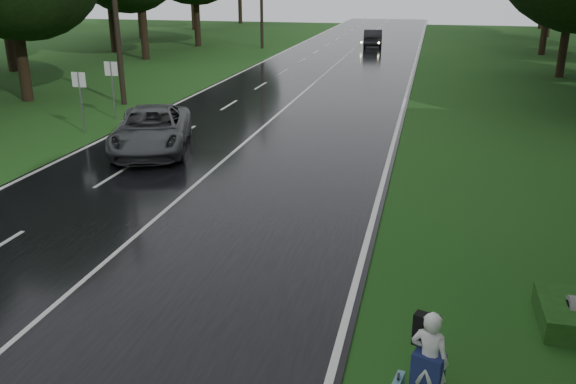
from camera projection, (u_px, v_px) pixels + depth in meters
name	position (u px, v px, depth m)	size (l,w,h in m)	color
ground	(51.00, 311.00, 11.92)	(160.00, 160.00, 0.00)	#1B4514
road	(285.00, 108.00, 30.22)	(12.00, 140.00, 0.04)	black
lane_center	(285.00, 108.00, 30.21)	(0.12, 140.00, 0.01)	silver
grey_car	(152.00, 130.00, 22.57)	(2.66, 5.78, 1.61)	#474A4C
far_car	(373.00, 38.00, 56.55)	(1.69, 4.84, 1.59)	black
hitchhiker	(428.00, 362.00, 9.06)	(0.70, 0.67, 1.65)	silver
utility_pole_mid	(124.00, 104.00, 31.28)	(1.80, 0.28, 9.42)	black
utility_pole_far	(262.00, 48.00, 55.82)	(1.80, 0.28, 9.22)	black
road_sign_a	(85.00, 133.00, 25.55)	(0.62, 0.10, 2.57)	white
road_sign_b	(116.00, 119.00, 28.01)	(0.64, 0.10, 2.66)	white
tree_left_d	(28.00, 101.00, 32.18)	(7.89, 7.89, 12.33)	black
tree_left_e	(146.00, 59.00, 48.40)	(8.98, 8.98, 14.03)	black
tree_left_f	(198.00, 46.00, 57.55)	(9.32, 9.32, 14.56)	black
tree_right_e	(559.00, 77.00, 39.74)	(8.61, 8.61, 13.45)	black
tree_right_f	(541.00, 55.00, 51.20)	(9.78, 9.78, 15.28)	black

